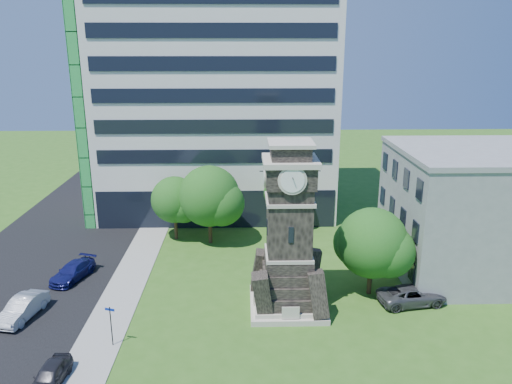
{
  "coord_description": "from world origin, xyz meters",
  "views": [
    {
      "loc": [
        -0.07,
        -30.42,
        18.39
      ],
      "look_at": [
        0.84,
        7.66,
        7.06
      ],
      "focal_mm": 35.0,
      "sensor_mm": 36.0,
      "label": 1
    }
  ],
  "objects_px": {
    "clock_tower": "(289,239)",
    "street_sign": "(111,322)",
    "car_east_lot": "(412,295)",
    "car_street_mid": "(23,308)",
    "car_street_north": "(73,271)",
    "car_street_south": "(50,375)",
    "park_bench": "(286,302)"
  },
  "relations": [
    {
      "from": "car_street_south",
      "to": "park_bench",
      "type": "xyz_separation_m",
      "value": [
        13.92,
        8.23,
        -0.16
      ]
    },
    {
      "from": "clock_tower",
      "to": "street_sign",
      "type": "bearing_deg",
      "value": -158.03
    },
    {
      "from": "car_street_mid",
      "to": "car_east_lot",
      "type": "relative_size",
      "value": 0.88
    },
    {
      "from": "car_street_north",
      "to": "street_sign",
      "type": "xyz_separation_m",
      "value": [
        5.59,
        -9.53,
        1.05
      ]
    },
    {
      "from": "car_street_mid",
      "to": "car_east_lot",
      "type": "xyz_separation_m",
      "value": [
        27.78,
        1.28,
        -0.03
      ]
    },
    {
      "from": "clock_tower",
      "to": "car_street_mid",
      "type": "distance_m",
      "value": 19.19
    },
    {
      "from": "clock_tower",
      "to": "car_street_mid",
      "type": "bearing_deg",
      "value": -176.72
    },
    {
      "from": "clock_tower",
      "to": "street_sign",
      "type": "distance_m",
      "value": 12.91
    },
    {
      "from": "car_street_north",
      "to": "park_bench",
      "type": "relative_size",
      "value": 2.73
    },
    {
      "from": "clock_tower",
      "to": "car_street_mid",
      "type": "xyz_separation_m",
      "value": [
        -18.61,
        -1.07,
        -4.55
      ]
    },
    {
      "from": "clock_tower",
      "to": "car_street_north",
      "type": "relative_size",
      "value": 2.69
    },
    {
      "from": "car_street_mid",
      "to": "park_bench",
      "type": "height_order",
      "value": "car_street_mid"
    },
    {
      "from": "car_street_south",
      "to": "car_street_north",
      "type": "bearing_deg",
      "value": 107.15
    },
    {
      "from": "park_bench",
      "to": "car_street_south",
      "type": "bearing_deg",
      "value": -126.26
    },
    {
      "from": "car_street_mid",
      "to": "street_sign",
      "type": "xyz_separation_m",
      "value": [
        7.11,
        -3.57,
        0.98
      ]
    },
    {
      "from": "clock_tower",
      "to": "park_bench",
      "type": "relative_size",
      "value": 7.33
    },
    {
      "from": "car_east_lot",
      "to": "car_street_south",
      "type": "bearing_deg",
      "value": 100.76
    },
    {
      "from": "car_street_south",
      "to": "car_east_lot",
      "type": "relative_size",
      "value": 0.72
    },
    {
      "from": "car_street_north",
      "to": "car_east_lot",
      "type": "height_order",
      "value": "car_east_lot"
    },
    {
      "from": "car_street_south",
      "to": "car_street_north",
      "type": "relative_size",
      "value": 0.79
    },
    {
      "from": "car_street_mid",
      "to": "car_street_north",
      "type": "bearing_deg",
      "value": 86.92
    },
    {
      "from": "clock_tower",
      "to": "car_east_lot",
      "type": "bearing_deg",
      "value": 1.31
    },
    {
      "from": "car_street_south",
      "to": "car_east_lot",
      "type": "bearing_deg",
      "value": 24.44
    },
    {
      "from": "car_east_lot",
      "to": "street_sign",
      "type": "height_order",
      "value": "street_sign"
    },
    {
      "from": "park_bench",
      "to": "car_street_mid",
      "type": "bearing_deg",
      "value": -153.98
    },
    {
      "from": "car_street_north",
      "to": "car_east_lot",
      "type": "relative_size",
      "value": 0.91
    },
    {
      "from": "car_east_lot",
      "to": "park_bench",
      "type": "bearing_deg",
      "value": 82.65
    },
    {
      "from": "car_east_lot",
      "to": "park_bench",
      "type": "height_order",
      "value": "car_east_lot"
    },
    {
      "from": "car_street_mid",
      "to": "car_street_south",
      "type": "bearing_deg",
      "value": -46.63
    },
    {
      "from": "car_east_lot",
      "to": "street_sign",
      "type": "distance_m",
      "value": 21.26
    },
    {
      "from": "car_street_north",
      "to": "park_bench",
      "type": "distance_m",
      "value": 17.72
    },
    {
      "from": "park_bench",
      "to": "car_east_lot",
      "type": "bearing_deg",
      "value": 25.36
    }
  ]
}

